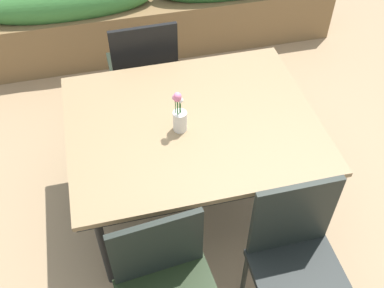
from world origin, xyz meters
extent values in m
plane|color=#9E7F5B|center=(0.00, 0.00, 0.00)|extent=(12.00, 12.00, 0.00)
cube|color=#8C704C|center=(-0.01, 0.02, 0.75)|extent=(1.45, 1.16, 0.03)
cube|color=black|center=(-0.01, 0.02, 0.72)|extent=(1.42, 1.14, 0.02)
cylinder|color=black|center=(-0.62, -0.45, 0.36)|extent=(0.05, 0.05, 0.73)
cylinder|color=black|center=(0.61, -0.45, 0.36)|extent=(0.05, 0.05, 0.73)
cylinder|color=black|center=(-0.62, 0.50, 0.36)|extent=(0.05, 0.05, 0.73)
cylinder|color=black|center=(0.61, 0.50, 0.36)|extent=(0.05, 0.05, 0.73)
cube|color=black|center=(-0.17, 0.98, 0.46)|extent=(0.50, 0.50, 0.04)
cube|color=black|center=(-0.16, 0.75, 0.72)|extent=(0.46, 0.04, 0.49)
cylinder|color=black|center=(-0.39, 1.20, 0.23)|extent=(0.03, 0.03, 0.45)
cylinder|color=black|center=(0.05, 1.21, 0.23)|extent=(0.03, 0.03, 0.45)
cylinder|color=black|center=(-0.39, 0.75, 0.23)|extent=(0.03, 0.03, 0.45)
cylinder|color=black|center=(0.06, 0.76, 0.23)|extent=(0.03, 0.03, 0.45)
cube|color=black|center=(-0.35, -0.71, 0.69)|extent=(0.46, 0.07, 0.42)
cylinder|color=black|center=(-0.13, -0.70, 0.23)|extent=(0.03, 0.03, 0.46)
cube|color=black|center=(0.32, -0.94, 0.47)|extent=(0.45, 0.45, 0.04)
cube|color=black|center=(0.32, -0.73, 0.73)|extent=(0.43, 0.03, 0.50)
cylinder|color=black|center=(0.53, -0.73, 0.23)|extent=(0.03, 0.03, 0.46)
cylinder|color=black|center=(0.12, -0.73, 0.23)|extent=(0.03, 0.03, 0.46)
cylinder|color=silver|center=(-0.09, -0.03, 0.82)|extent=(0.08, 0.08, 0.13)
cylinder|color=#2D662D|center=(-0.11, -0.02, 0.92)|extent=(0.01, 0.00, 0.15)
sphere|color=pink|center=(-0.11, -0.02, 1.00)|extent=(0.03, 0.03, 0.03)
cylinder|color=#2D662D|center=(-0.09, -0.03, 0.92)|extent=(0.01, 0.00, 0.15)
sphere|color=pink|center=(-0.09, -0.03, 0.99)|extent=(0.03, 0.03, 0.03)
cylinder|color=#2D662D|center=(-0.10, -0.04, 0.93)|extent=(0.01, 0.01, 0.17)
sphere|color=pink|center=(-0.10, -0.04, 1.02)|extent=(0.04, 0.04, 0.04)
cylinder|color=#2D662D|center=(-0.08, -0.03, 0.91)|extent=(0.01, 0.00, 0.13)
sphere|color=white|center=(-0.08, -0.03, 0.98)|extent=(0.03, 0.03, 0.03)
cylinder|color=#2D662D|center=(-0.10, -0.04, 0.93)|extent=(0.01, 0.01, 0.16)
sphere|color=pink|center=(-0.10, -0.04, 1.00)|extent=(0.04, 0.04, 0.04)
cube|color=brown|center=(0.10, 1.88, 0.25)|extent=(3.37, 0.45, 0.50)
ellipsoid|color=#387233|center=(-0.66, 1.88, 0.60)|extent=(1.52, 0.41, 0.36)
camera|label=1|loc=(-0.46, -1.85, 2.60)|focal=42.71mm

